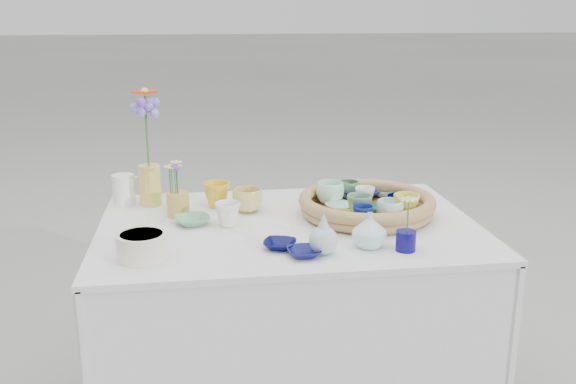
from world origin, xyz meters
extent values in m
imported|color=#0C0B61|center=(0.29, 0.20, 0.80)|extent=(0.17, 0.17, 0.03)
imported|color=#000434|center=(0.42, 0.11, 0.80)|extent=(0.12, 0.12, 0.03)
imported|color=#D6CE44|center=(0.39, -0.04, 0.82)|extent=(0.11, 0.11, 0.08)
imported|color=#388958|center=(0.27, 0.01, 0.80)|extent=(0.11, 0.11, 0.03)
imported|color=slate|center=(0.24, -0.02, 0.82)|extent=(0.10, 0.10, 0.08)
imported|color=#A5DED0|center=(0.19, 0.06, 0.79)|extent=(0.13, 0.13, 0.02)
imported|color=#BAEFD8|center=(0.17, 0.15, 0.82)|extent=(0.12, 0.12, 0.08)
imported|color=white|center=(0.29, 0.11, 0.82)|extent=(0.08, 0.08, 0.07)
imported|color=#8FBEC9|center=(0.39, 0.21, 0.80)|extent=(0.09, 0.09, 0.03)
imported|color=navy|center=(0.23, -0.10, 0.82)|extent=(0.08, 0.08, 0.06)
imported|color=#D7BA50|center=(0.17, -0.04, 0.80)|extent=(0.11, 0.11, 0.03)
imported|color=silver|center=(0.33, -0.07, 0.82)|extent=(0.11, 0.11, 0.07)
imported|color=#4D7F56|center=(0.25, 0.21, 0.82)|extent=(0.09, 0.09, 0.06)
imported|color=gold|center=(-0.23, 0.23, 0.81)|extent=(0.11, 0.11, 0.09)
imported|color=#D6C46A|center=(-0.13, 0.15, 0.81)|extent=(0.11, 0.11, 0.08)
imported|color=#60A575|center=(-0.32, 0.04, 0.78)|extent=(0.14, 0.14, 0.03)
imported|color=white|center=(-0.20, 0.01, 0.80)|extent=(0.10, 0.10, 0.08)
imported|color=#04083D|center=(-0.06, -0.22, 0.78)|extent=(0.13, 0.13, 0.02)
imported|color=#9AE8C9|center=(-0.37, 0.22, 0.80)|extent=(0.09, 0.09, 0.06)
imported|color=#0E1055|center=(0.00, -0.30, 0.78)|extent=(0.11, 0.11, 0.02)
imported|color=silver|center=(0.21, -0.25, 0.82)|extent=(0.11, 0.11, 0.11)
cylinder|color=#0B0755|center=(0.31, -0.29, 0.80)|extent=(0.07, 0.07, 0.06)
cylinder|color=#E5CA52|center=(-0.47, 0.29, 0.84)|extent=(0.10, 0.10, 0.15)
cylinder|color=gold|center=(-0.37, 0.14, 0.81)|extent=(0.10, 0.10, 0.08)
camera|label=1|loc=(-0.29, -2.02, 1.45)|focal=40.00mm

